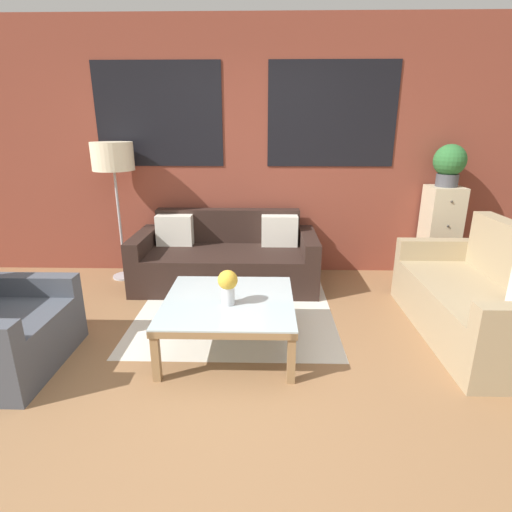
% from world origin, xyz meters
% --- Properties ---
extents(ground_plane, '(16.00, 16.00, 0.00)m').
position_xyz_m(ground_plane, '(0.00, 0.00, 0.00)').
color(ground_plane, '#8E6642').
extents(wall_back_brick, '(8.40, 0.09, 2.80)m').
position_xyz_m(wall_back_brick, '(0.00, 2.44, 1.41)').
color(wall_back_brick, brown).
rests_on(wall_back_brick, ground_plane).
extents(rug, '(1.82, 1.68, 0.00)m').
position_xyz_m(rug, '(-0.05, 1.20, 0.00)').
color(rug, silver).
rests_on(rug, ground_plane).
extents(couch_dark, '(1.96, 0.88, 0.78)m').
position_xyz_m(couch_dark, '(-0.20, 1.95, 0.28)').
color(couch_dark, black).
rests_on(couch_dark, ground_plane).
extents(settee_vintage, '(0.80, 1.66, 0.92)m').
position_xyz_m(settee_vintage, '(2.01, 0.82, 0.31)').
color(settee_vintage, tan).
rests_on(settee_vintage, ground_plane).
extents(coffee_table, '(1.00, 1.00, 0.41)m').
position_xyz_m(coffee_table, '(-0.05, 0.59, 0.35)').
color(coffee_table, silver).
rests_on(coffee_table, ground_plane).
extents(floor_lamp, '(0.44, 0.44, 1.52)m').
position_xyz_m(floor_lamp, '(-1.41, 2.11, 1.33)').
color(floor_lamp, '#B2B2B7').
rests_on(floor_lamp, ground_plane).
extents(drawer_cabinet, '(0.36, 0.38, 1.06)m').
position_xyz_m(drawer_cabinet, '(2.19, 2.18, 0.53)').
color(drawer_cabinet, '#C6B793').
rests_on(drawer_cabinet, ground_plane).
extents(potted_plant, '(0.34, 0.34, 0.45)m').
position_xyz_m(potted_plant, '(2.19, 2.18, 1.30)').
color(potted_plant, '#47474C').
rests_on(potted_plant, drawer_cabinet).
extents(flower_vase, '(0.15, 0.15, 0.27)m').
position_xyz_m(flower_vase, '(-0.05, 0.52, 0.56)').
color(flower_vase, silver).
rests_on(flower_vase, coffee_table).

